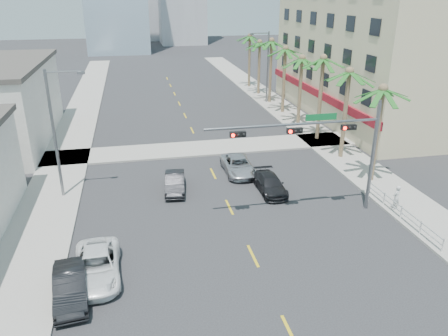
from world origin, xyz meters
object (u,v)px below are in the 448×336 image
(car_lane_left, at_px, (175,183))
(pedestrian, at_px, (396,197))
(car_parked_mid, at_px, (70,287))
(car_parked_far, at_px, (97,266))
(car_lane_right, at_px, (270,184))
(traffic_signal_mast, at_px, (328,140))
(car_lane_center, at_px, (238,165))

(car_lane_left, xyz_separation_m, pedestrian, (13.97, -6.15, 0.33))
(car_parked_mid, height_order, car_parked_far, car_parked_mid)
(car_lane_right, bearing_deg, traffic_signal_mast, -57.87)
(car_lane_left, xyz_separation_m, car_lane_center, (5.32, 2.34, 0.01))
(car_lane_center, bearing_deg, traffic_signal_mast, -63.79)
(car_lane_center, bearing_deg, car_lane_right, -69.76)
(car_parked_mid, xyz_separation_m, car_lane_right, (12.83, 9.48, -0.08))
(car_parked_far, relative_size, car_lane_left, 1.24)
(car_lane_center, relative_size, pedestrian, 2.86)
(car_parked_mid, height_order, car_lane_center, car_parked_mid)
(car_parked_far, height_order, car_lane_left, car_parked_far)
(car_parked_mid, relative_size, car_lane_right, 0.99)
(car_lane_right, xyz_separation_m, pedestrian, (7.21, -4.56, 0.37))
(car_parked_far, distance_m, car_lane_right, 14.18)
(car_parked_mid, xyz_separation_m, car_lane_center, (11.40, 13.41, -0.03))
(car_parked_mid, bearing_deg, pedestrian, 7.35)
(car_lane_left, distance_m, pedestrian, 15.26)
(car_lane_left, bearing_deg, car_lane_center, 30.18)
(traffic_signal_mast, height_order, pedestrian, traffic_signal_mast)
(traffic_signal_mast, relative_size, car_lane_center, 2.31)
(car_lane_center, distance_m, pedestrian, 12.12)
(traffic_signal_mast, relative_size, car_parked_mid, 2.63)
(car_lane_left, relative_size, car_lane_right, 0.94)
(car_parked_far, bearing_deg, car_lane_left, 61.20)
(traffic_signal_mast, xyz_separation_m, car_lane_right, (-2.35, 3.82, -4.44))
(car_parked_mid, relative_size, car_lane_center, 0.88)
(traffic_signal_mast, bearing_deg, car_lane_left, 149.26)
(car_lane_left, height_order, car_lane_center, car_lane_center)
(car_parked_far, height_order, pedestrian, pedestrian)
(car_lane_center, bearing_deg, car_parked_mid, -130.19)
(traffic_signal_mast, xyz_separation_m, car_parked_far, (-14.06, -4.17, -4.38))
(car_parked_far, relative_size, car_lane_center, 1.03)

